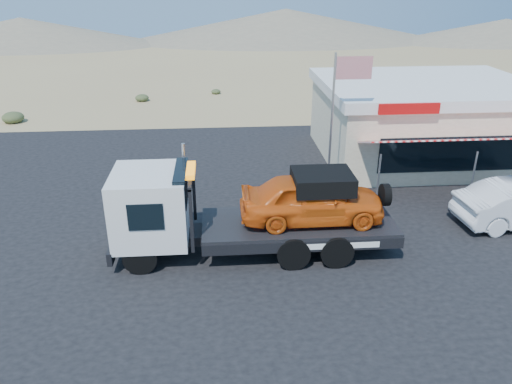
{
  "coord_description": "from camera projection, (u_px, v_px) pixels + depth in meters",
  "views": [
    {
      "loc": [
        0.05,
        -15.03,
        8.88
      ],
      "look_at": [
        1.36,
        1.6,
        1.5
      ],
      "focal_mm": 35.0,
      "sensor_mm": 36.0,
      "label": 1
    }
  ],
  "objects": [
    {
      "name": "ground",
      "position": [
        221.0,
        251.0,
        17.29
      ],
      "size": [
        120.0,
        120.0,
        0.0
      ],
      "primitive_type": "plane",
      "color": "#9C8158",
      "rests_on": "ground"
    },
    {
      "name": "flagpole",
      "position": [
        338.0,
        109.0,
        20.23
      ],
      "size": [
        1.55,
        0.1,
        6.0
      ],
      "color": "#99999E",
      "rests_on": "asphalt_lot"
    },
    {
      "name": "asphalt_lot",
      "position": [
        269.0,
        211.0,
        20.17
      ],
      "size": [
        32.0,
        24.0,
        0.02
      ],
      "primitive_type": "cube",
      "color": "black",
      "rests_on": "ground"
    },
    {
      "name": "tow_truck",
      "position": [
        247.0,
        207.0,
        16.63
      ],
      "size": [
        9.36,
        2.78,
        3.13
      ],
      "color": "black",
      "rests_on": "asphalt_lot"
    },
    {
      "name": "jerky_store",
      "position": [
        423.0,
        119.0,
        25.42
      ],
      "size": [
        10.4,
        9.97,
        3.9
      ],
      "color": "#C5B895",
      "rests_on": "asphalt_lot"
    },
    {
      "name": "distant_hills",
      "position": [
        141.0,
        29.0,
        66.09
      ],
      "size": [
        126.0,
        48.0,
        4.2
      ],
      "color": "#726B59",
      "rests_on": "ground"
    }
  ]
}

